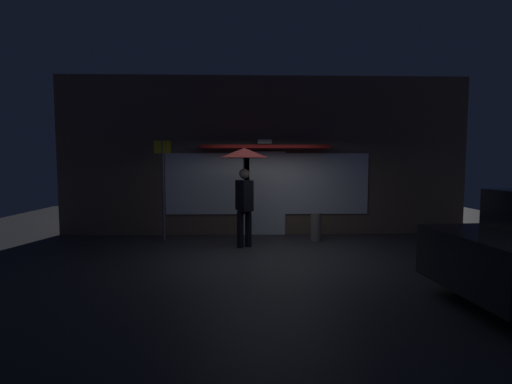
% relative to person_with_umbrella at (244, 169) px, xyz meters
% --- Properties ---
extents(ground_plane, '(18.00, 18.00, 0.00)m').
position_rel_person_with_umbrella_xyz_m(ground_plane, '(0.52, -0.72, -1.76)').
color(ground_plane, '#2D2D33').
extents(building_facade, '(10.75, 1.00, 4.16)m').
position_rel_person_with_umbrella_xyz_m(building_facade, '(0.53, 1.62, 0.30)').
color(building_facade, brown).
rests_on(building_facade, ground).
extents(person_with_umbrella, '(1.12, 1.12, 2.23)m').
position_rel_person_with_umbrella_xyz_m(person_with_umbrella, '(0.00, 0.00, 0.00)').
color(person_with_umbrella, black).
rests_on(person_with_umbrella, ground).
extents(street_sign_post, '(0.40, 0.07, 2.53)m').
position_rel_person_with_umbrella_xyz_m(street_sign_post, '(-1.96, 0.74, -0.33)').
color(street_sign_post, '#595B60').
rests_on(street_sign_post, ground).
extents(sidewalk_bollard, '(0.26, 0.26, 0.69)m').
position_rel_person_with_umbrella_xyz_m(sidewalk_bollard, '(1.74, 0.64, -1.42)').
color(sidewalk_bollard, slate).
rests_on(sidewalk_bollard, ground).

